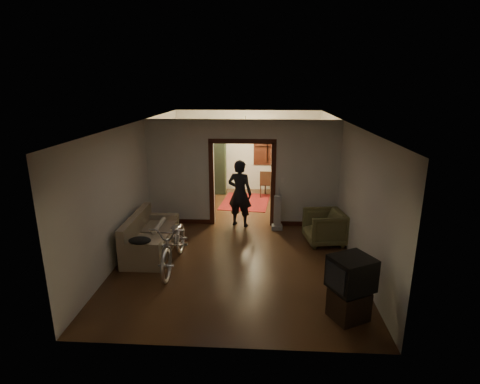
# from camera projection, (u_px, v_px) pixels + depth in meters

# --- Properties ---
(floor) EXTENTS (5.00, 8.50, 0.01)m
(floor) POSITION_uv_depth(u_px,v_px,m) (241.00, 234.00, 9.47)
(floor) COLOR #311C0F
(floor) RESTS_ON ground
(ceiling) EXTENTS (5.00, 8.50, 0.01)m
(ceiling) POSITION_uv_depth(u_px,v_px,m) (241.00, 122.00, 8.69)
(ceiling) COLOR white
(ceiling) RESTS_ON floor
(wall_back) EXTENTS (5.00, 0.02, 2.80)m
(wall_back) POSITION_uv_depth(u_px,v_px,m) (248.00, 151.00, 13.15)
(wall_back) COLOR beige
(wall_back) RESTS_ON floor
(wall_left) EXTENTS (0.02, 8.50, 2.80)m
(wall_left) POSITION_uv_depth(u_px,v_px,m) (140.00, 179.00, 9.22)
(wall_left) COLOR beige
(wall_left) RESTS_ON floor
(wall_right) EXTENTS (0.02, 8.50, 2.80)m
(wall_right) POSITION_uv_depth(u_px,v_px,m) (345.00, 182.00, 8.94)
(wall_right) COLOR beige
(wall_right) RESTS_ON floor
(partition_wall) EXTENTS (5.00, 0.14, 2.80)m
(partition_wall) POSITION_uv_depth(u_px,v_px,m) (242.00, 174.00, 9.80)
(partition_wall) COLOR beige
(partition_wall) RESTS_ON floor
(door_casing) EXTENTS (1.74, 0.20, 2.32)m
(door_casing) POSITION_uv_depth(u_px,v_px,m) (242.00, 185.00, 9.88)
(door_casing) COLOR black
(door_casing) RESTS_ON floor
(far_window) EXTENTS (0.98, 0.06, 1.28)m
(far_window) POSITION_uv_depth(u_px,v_px,m) (268.00, 147.00, 13.03)
(far_window) COLOR black
(far_window) RESTS_ON wall_back
(chandelier) EXTENTS (0.24, 0.24, 0.24)m
(chandelier) POSITION_uv_depth(u_px,v_px,m) (245.00, 129.00, 11.21)
(chandelier) COLOR #FFE0A5
(chandelier) RESTS_ON ceiling
(light_switch) EXTENTS (0.08, 0.01, 0.12)m
(light_switch) POSITION_uv_depth(u_px,v_px,m) (283.00, 180.00, 9.71)
(light_switch) COLOR silver
(light_switch) RESTS_ON partition_wall
(sofa) EXTENTS (0.86, 1.90, 0.87)m
(sofa) POSITION_uv_depth(u_px,v_px,m) (151.00, 234.00, 8.34)
(sofa) COLOR #796B50
(sofa) RESTS_ON floor
(rolled_paper) EXTENTS (0.11, 0.86, 0.11)m
(rolled_paper) POSITION_uv_depth(u_px,v_px,m) (159.00, 225.00, 8.60)
(rolled_paper) COLOR beige
(rolled_paper) RESTS_ON sofa
(jacket) EXTENTS (0.45, 0.33, 0.13)m
(jacket) POSITION_uv_depth(u_px,v_px,m) (140.00, 240.00, 7.40)
(jacket) COLOR black
(jacket) RESTS_ON sofa
(bicycle) EXTENTS (0.70, 1.97, 1.03)m
(bicycle) POSITION_uv_depth(u_px,v_px,m) (174.00, 243.00, 7.69)
(bicycle) COLOR silver
(bicycle) RESTS_ON floor
(armchair) EXTENTS (1.00, 0.98, 0.80)m
(armchair) POSITION_uv_depth(u_px,v_px,m) (324.00, 227.00, 8.85)
(armchair) COLOR brown
(armchair) RESTS_ON floor
(tv_stand) EXTENTS (0.70, 0.68, 0.49)m
(tv_stand) POSITION_uv_depth(u_px,v_px,m) (349.00, 304.00, 6.02)
(tv_stand) COLOR black
(tv_stand) RESTS_ON floor
(crt_tv) EXTENTS (0.81, 0.78, 0.53)m
(crt_tv) POSITION_uv_depth(u_px,v_px,m) (352.00, 273.00, 5.87)
(crt_tv) COLOR black
(crt_tv) RESTS_ON tv_stand
(vacuum) EXTENTS (0.29, 0.24, 0.91)m
(vacuum) POSITION_uv_depth(u_px,v_px,m) (277.00, 213.00, 9.67)
(vacuum) COLOR gray
(vacuum) RESTS_ON floor
(person) EXTENTS (0.75, 0.61, 1.79)m
(person) POSITION_uv_depth(u_px,v_px,m) (240.00, 193.00, 9.82)
(person) COLOR black
(person) RESTS_ON floor
(oriental_rug) EXTENTS (1.64, 2.04, 0.01)m
(oriental_rug) POSITION_uv_depth(u_px,v_px,m) (245.00, 202.00, 12.06)
(oriental_rug) COLOR maroon
(oriental_rug) RESTS_ON floor
(locker) EXTENTS (0.94, 0.55, 1.83)m
(locker) POSITION_uv_depth(u_px,v_px,m) (213.00, 167.00, 12.84)
(locker) COLOR #24311D
(locker) RESTS_ON floor
(globe) EXTENTS (0.29, 0.29, 0.29)m
(globe) POSITION_uv_depth(u_px,v_px,m) (212.00, 137.00, 12.56)
(globe) COLOR #1E5972
(globe) RESTS_ON locker
(desk) EXTENTS (0.94, 0.58, 0.66)m
(desk) POSITION_uv_depth(u_px,v_px,m) (277.00, 184.00, 12.96)
(desk) COLOR black
(desk) RESTS_ON floor
(desk_chair) EXTENTS (0.47, 0.47, 0.90)m
(desk_chair) POSITION_uv_depth(u_px,v_px,m) (266.00, 184.00, 12.51)
(desk_chair) COLOR black
(desk_chair) RESTS_ON floor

